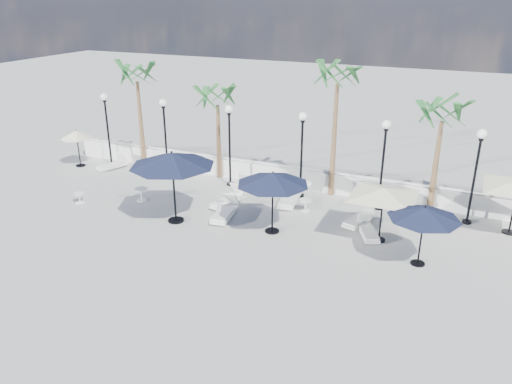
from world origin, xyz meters
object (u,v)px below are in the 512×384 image
at_px(lounger_0, 112,165).
at_px(parasol_navy_left, 172,160).
at_px(lounger_6, 359,219).
at_px(parasol_navy_mid, 273,179).
at_px(lounger_4, 228,200).
at_px(lounger_5, 368,231).
at_px(lounger_1, 241,189).
at_px(parasol_cream_small, 76,135).
at_px(parasol_navy_right, 424,213).
at_px(parasol_cream_sq_a, 384,188).
at_px(lounger_2, 225,212).
at_px(lounger_3, 290,197).

bearing_deg(lounger_0, parasol_navy_left, -12.18).
xyz_separation_m(lounger_6, parasol_navy_mid, (-2.90, -2.05, 1.94)).
distance_m(lounger_0, lounger_4, 7.86).
relative_size(lounger_5, parasol_navy_left, 0.52).
height_order(lounger_0, parasol_navy_mid, parasol_navy_mid).
bearing_deg(parasol_navy_mid, lounger_1, 132.72).
height_order(lounger_1, lounger_5, lounger_1).
distance_m(lounger_0, lounger_5, 13.98).
xyz_separation_m(lounger_6, parasol_cream_small, (-15.08, 1.11, 1.47)).
relative_size(lounger_6, parasol_navy_left, 0.56).
distance_m(parasol_navy_left, parasol_navy_right, 9.36).
relative_size(lounger_0, lounger_6, 0.91).
height_order(lounger_6, parasol_navy_left, parasol_navy_left).
bearing_deg(parasol_cream_sq_a, lounger_1, 162.89).
bearing_deg(lounger_0, lounger_1, 16.65).
bearing_deg(lounger_5, parasol_cream_sq_a, -49.33).
bearing_deg(parasol_cream_small, parasol_navy_left, -24.75).
xyz_separation_m(lounger_1, parasol_navy_right, (8.16, -3.26, 1.64)).
height_order(lounger_5, parasol_navy_right, parasol_navy_right).
bearing_deg(lounger_1, parasol_cream_small, 170.54).
distance_m(lounger_0, parasol_navy_right, 16.30).
bearing_deg(lounger_4, lounger_5, 4.20).
bearing_deg(lounger_4, lounger_2, -61.00).
bearing_deg(parasol_cream_small, lounger_4, -9.03).
xyz_separation_m(lounger_2, parasol_navy_left, (-1.63, -1.10, 2.35)).
distance_m(lounger_3, lounger_6, 3.36).
xyz_separation_m(lounger_0, parasol_navy_left, (6.45, -4.14, 2.39)).
bearing_deg(lounger_4, parasol_cream_sq_a, 2.70).
height_order(lounger_6, parasol_cream_sq_a, parasol_cream_sq_a).
xyz_separation_m(parasol_navy_left, parasol_cream_sq_a, (7.79, 1.59, -0.52)).
relative_size(lounger_3, parasol_navy_right, 0.89).
xyz_separation_m(lounger_3, lounger_6, (3.25, -0.87, -0.04)).
distance_m(lounger_0, lounger_3, 10.01).
height_order(lounger_1, parasol_cream_small, parasol_cream_small).
bearing_deg(parasol_navy_mid, lounger_6, 35.23).
height_order(lounger_2, parasol_navy_mid, parasol_navy_mid).
xyz_separation_m(lounger_2, lounger_3, (1.91, 2.48, 0.01)).
bearing_deg(parasol_navy_right, lounger_3, 150.96).
bearing_deg(lounger_6, parasol_navy_right, -26.39).
bearing_deg(lounger_3, lounger_5, -32.90).
xyz_separation_m(lounger_1, parasol_cream_sq_a, (6.63, -2.04, 1.83)).
distance_m(lounger_3, lounger_5, 4.18).
relative_size(parasol_navy_right, parasol_cream_sq_a, 0.52).
relative_size(lounger_2, parasol_navy_right, 0.85).
height_order(lounger_0, lounger_3, lounger_3).
bearing_deg(lounger_3, lounger_2, -135.32).
bearing_deg(lounger_2, parasol_navy_mid, -19.86).
distance_m(lounger_2, lounger_5, 5.73).
distance_m(parasol_navy_left, parasol_cream_small, 9.17).
height_order(parasol_navy_left, parasol_cream_small, parasol_navy_left).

